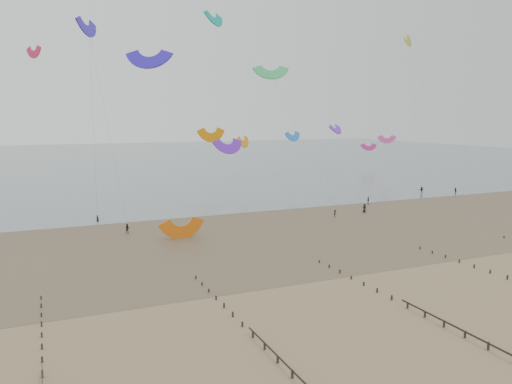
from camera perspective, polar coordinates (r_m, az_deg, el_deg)
ground at (r=59.65m, az=9.86°, el=-11.44°), size 500.00×500.00×0.00m
sea_and_shore at (r=87.83m, az=-4.86°, el=-4.79°), size 500.00×665.00×0.03m
groynes at (r=48.88m, az=26.94°, el=-16.32°), size 72.16×50.16×1.00m
kitesurfer_lead at (r=100.79m, az=-17.66°, el=-2.97°), size 0.69×0.65×1.59m
kitesurfers at (r=114.42m, az=9.36°, el=-1.30°), size 144.94×19.37×1.87m
grounded_kite at (r=85.55m, az=-8.42°, el=-5.22°), size 7.38×6.12×3.69m
kites_airborne at (r=139.89m, az=-12.84°, el=8.38°), size 221.84×103.02×43.97m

